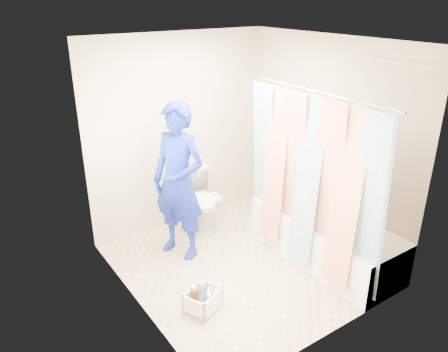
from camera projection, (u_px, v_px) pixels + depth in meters
floor at (240, 265)px, 4.86m from camera, size 2.60×2.60×0.00m
ceiling at (244, 41)px, 3.92m from camera, size 2.40×2.60×0.02m
wall_back at (179, 133)px, 5.38m from camera, size 2.40×0.02×2.40m
wall_front at (342, 215)px, 3.40m from camera, size 2.40×0.02×2.40m
wall_left at (131, 193)px, 3.77m from camera, size 0.02×2.60×2.40m
wall_right at (326, 143)px, 5.02m from camera, size 0.02×2.60×2.40m
bathtub at (324, 238)px, 4.88m from camera, size 0.70×1.75×0.50m
curtain_rod at (316, 92)px, 4.05m from camera, size 0.02×1.90×0.02m
shower_curtain at (308, 183)px, 4.41m from camera, size 0.06×1.75×1.80m
toilet at (200, 200)px, 5.52m from camera, size 0.57×0.81×0.75m
tank_lid at (203, 199)px, 5.39m from camera, size 0.49×0.29×0.03m
tank_internals at (191, 168)px, 5.54m from camera, size 0.18×0.07×0.24m
plumber at (179, 182)px, 4.76m from camera, size 0.66×0.77×1.78m
cleaning_caddy at (204, 300)px, 4.17m from camera, size 0.41×0.37×0.25m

